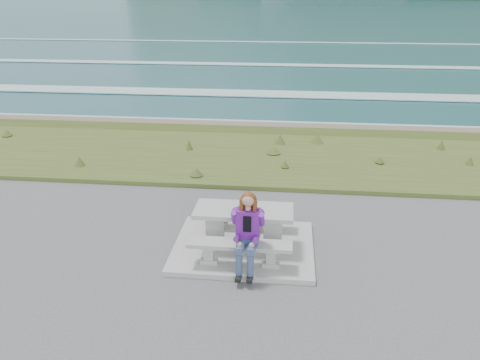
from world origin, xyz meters
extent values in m
cube|color=gray|center=(0.00, 0.00, 0.05)|extent=(2.60, 2.10, 0.10)
cube|color=gray|center=(-0.54, 0.00, 0.14)|extent=(0.62, 0.12, 0.08)
cube|color=gray|center=(-0.54, 0.00, 0.44)|extent=(0.34, 0.09, 0.51)
cube|color=gray|center=(-0.54, 0.00, 0.73)|extent=(0.62, 0.12, 0.08)
cube|color=gray|center=(0.54, 0.00, 0.14)|extent=(0.62, 0.12, 0.08)
cube|color=gray|center=(0.54, 0.00, 0.44)|extent=(0.34, 0.09, 0.51)
cube|color=gray|center=(0.54, 0.00, 0.73)|extent=(0.62, 0.12, 0.08)
cube|color=gray|center=(0.00, 0.00, 0.81)|extent=(1.80, 0.75, 0.08)
cube|color=gray|center=(-0.54, -0.70, 0.14)|extent=(0.30, 0.12, 0.08)
cube|color=gray|center=(-0.54, -0.70, 0.29)|extent=(0.17, 0.09, 0.22)
cube|color=gray|center=(-0.54, -0.70, 0.44)|extent=(0.30, 0.12, 0.08)
cube|color=gray|center=(0.54, -0.70, 0.14)|extent=(0.30, 0.12, 0.08)
cube|color=gray|center=(0.54, -0.70, 0.29)|extent=(0.17, 0.09, 0.22)
cube|color=gray|center=(0.54, -0.70, 0.44)|extent=(0.30, 0.12, 0.08)
cube|color=gray|center=(0.00, -0.70, 0.52)|extent=(1.80, 0.35, 0.07)
cube|color=gray|center=(-0.54, 0.70, 0.14)|extent=(0.30, 0.12, 0.08)
cube|color=gray|center=(-0.54, 0.70, 0.29)|extent=(0.17, 0.09, 0.22)
cube|color=gray|center=(-0.54, 0.70, 0.44)|extent=(0.30, 0.12, 0.08)
cube|color=gray|center=(0.54, 0.70, 0.14)|extent=(0.30, 0.12, 0.08)
cube|color=gray|center=(0.54, 0.70, 0.29)|extent=(0.17, 0.09, 0.22)
cube|color=gray|center=(0.54, 0.70, 0.44)|extent=(0.30, 0.12, 0.08)
cube|color=gray|center=(0.00, 0.70, 0.52)|extent=(1.80, 0.35, 0.07)
cube|color=#3A491B|center=(0.00, 5.00, 0.00)|extent=(160.00, 4.50, 0.22)
cube|color=#635B4A|center=(0.00, 7.90, 0.00)|extent=(160.00, 0.80, 2.20)
cube|color=white|center=(0.00, 14.00, -1.74)|extent=(220.00, 3.00, 0.06)
cube|color=white|center=(0.00, 22.00, -1.74)|extent=(220.00, 2.00, 0.06)
cube|color=white|center=(0.00, 34.00, -1.74)|extent=(220.00, 1.40, 0.06)
cube|color=white|center=(0.00, 52.00, -1.74)|extent=(220.00, 1.00, 0.06)
cube|color=navy|center=(0.13, -0.91, 0.38)|extent=(0.39, 0.70, 0.56)
cube|color=#671992|center=(0.14, -0.68, 0.92)|extent=(0.41, 0.25, 0.51)
sphere|color=tan|center=(0.14, -0.70, 1.36)|extent=(0.22, 0.22, 0.22)
sphere|color=#512C12|center=(0.14, -0.68, 1.37)|extent=(0.24, 0.24, 0.24)
camera|label=1|loc=(0.74, -7.62, 4.60)|focal=35.00mm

